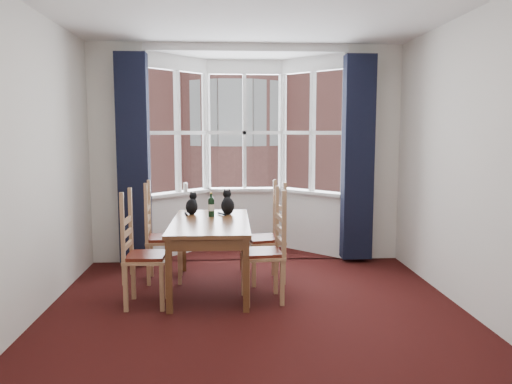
{
  "coord_description": "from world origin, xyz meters",
  "views": [
    {
      "loc": [
        -0.27,
        -4.24,
        1.7
      ],
      "look_at": [
        0.05,
        1.05,
        1.05
      ],
      "focal_mm": 35.0,
      "sensor_mm": 36.0,
      "label": 1
    }
  ],
  "objects": [
    {
      "name": "curtain_right",
      "position": [
        1.42,
        2.07,
        1.35
      ],
      "size": [
        0.38,
        0.22,
        2.6
      ],
      "primitive_type": "cube",
      "color": "black",
      "rests_on": "floor"
    },
    {
      "name": "wall_right",
      "position": [
        2.0,
        0.0,
        1.4
      ],
      "size": [
        0.0,
        4.5,
        4.5
      ],
      "primitive_type": "plane",
      "rotation": [
        1.57,
        0.0,
        -1.57
      ],
      "color": "silver",
      "rests_on": "floor"
    },
    {
      "name": "street",
      "position": [
        0.0,
        32.25,
        -6.0
      ],
      "size": [
        80.0,
        80.0,
        0.0
      ],
      "primitive_type": "plane",
      "color": "#333335",
      "rests_on": "ground"
    },
    {
      "name": "chair_right_far",
      "position": [
        0.25,
        1.28,
        0.47
      ],
      "size": [
        0.48,
        0.49,
        0.92
      ],
      "color": "#A97B52",
      "rests_on": "floor"
    },
    {
      "name": "dining_table",
      "position": [
        -0.44,
        1.02,
        0.66
      ],
      "size": [
        0.83,
        1.53,
        0.75
      ],
      "color": "brown",
      "rests_on": "floor"
    },
    {
      "name": "cat_left",
      "position": [
        -0.67,
        1.47,
        0.85
      ],
      "size": [
        0.18,
        0.22,
        0.27
      ],
      "color": "black",
      "rests_on": "dining_table"
    },
    {
      "name": "curtain_left",
      "position": [
        -1.42,
        2.07,
        1.35
      ],
      "size": [
        0.38,
        0.22,
        2.6
      ],
      "primitive_type": "cube",
      "color": "black",
      "rests_on": "floor"
    },
    {
      "name": "wine_bottle",
      "position": [
        -0.44,
        1.3,
        0.87
      ],
      "size": [
        0.07,
        0.07,
        0.27
      ],
      "color": "black",
      "rests_on": "dining_table"
    },
    {
      "name": "candle_tall",
      "position": [
        -0.83,
        2.6,
        0.93
      ],
      "size": [
        0.06,
        0.06,
        0.12
      ],
      "primitive_type": "cylinder",
      "color": "white",
      "rests_on": "bay_window"
    },
    {
      "name": "wall_near",
      "position": [
        0.0,
        -2.25,
        1.4
      ],
      "size": [
        4.0,
        0.0,
        4.0
      ],
      "primitive_type": "plane",
      "rotation": [
        -1.57,
        0.0,
        0.0
      ],
      "color": "silver",
      "rests_on": "floor"
    },
    {
      "name": "chair_left_near",
      "position": [
        -1.14,
        0.55,
        0.47
      ],
      "size": [
        0.41,
        0.43,
        0.92
      ],
      "color": "#A97B52",
      "rests_on": "floor"
    },
    {
      "name": "wall_back_pier_left",
      "position": [
        -1.65,
        2.25,
        1.4
      ],
      "size": [
        0.7,
        0.12,
        2.8
      ],
      "primitive_type": "cube",
      "color": "silver",
      "rests_on": "floor"
    },
    {
      "name": "bay_window",
      "position": [
        0.0,
        2.75,
        1.4
      ],
      "size": [
        2.76,
        0.94,
        2.8
      ],
      "color": "white",
      "rests_on": "floor"
    },
    {
      "name": "chair_left_far",
      "position": [
        -1.06,
        1.36,
        0.47
      ],
      "size": [
        0.42,
        0.44,
        0.92
      ],
      "color": "#A97B52",
      "rests_on": "floor"
    },
    {
      "name": "cat_right",
      "position": [
        -0.25,
        1.45,
        0.86
      ],
      "size": [
        0.17,
        0.23,
        0.3
      ],
      "color": "black",
      "rests_on": "dining_table"
    },
    {
      "name": "wall_back_pier_right",
      "position": [
        1.65,
        2.25,
        1.4
      ],
      "size": [
        0.7,
        0.12,
        2.8
      ],
      "primitive_type": "cube",
      "color": "silver",
      "rests_on": "floor"
    },
    {
      "name": "chair_right_near",
      "position": [
        0.18,
        0.62,
        0.47
      ],
      "size": [
        0.43,
        0.45,
        0.92
      ],
      "color": "#A97B52",
      "rests_on": "floor"
    },
    {
      "name": "tenement_building",
      "position": [
        0.0,
        14.01,
        1.6
      ],
      "size": [
        18.4,
        7.8,
        15.2
      ],
      "color": "#A15D53",
      "rests_on": "street"
    },
    {
      "name": "wall_left",
      "position": [
        -2.0,
        0.0,
        1.4
      ],
      "size": [
        0.0,
        4.5,
        4.5
      ],
      "primitive_type": "plane",
      "rotation": [
        1.57,
        0.0,
        1.57
      ],
      "color": "silver",
      "rests_on": "floor"
    },
    {
      "name": "floor",
      "position": [
        0.0,
        0.0,
        0.0
      ],
      "size": [
        4.5,
        4.5,
        0.0
      ],
      "primitive_type": "plane",
      "color": "black",
      "rests_on": "ground"
    }
  ]
}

